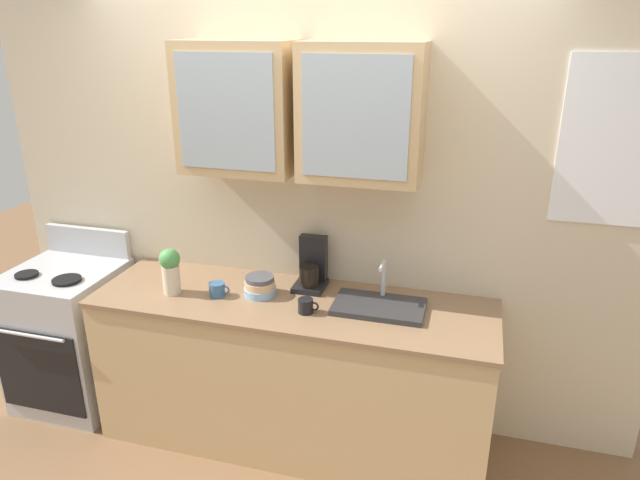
% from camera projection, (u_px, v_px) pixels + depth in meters
% --- Properties ---
extents(ground_plane, '(10.00, 10.00, 0.00)m').
position_uv_depth(ground_plane, '(294.00, 435.00, 3.41)').
color(ground_plane, brown).
extents(back_wall_unit, '(3.81, 0.42, 2.69)m').
position_uv_depth(back_wall_unit, '(309.00, 184.00, 3.19)').
color(back_wall_unit, beige).
rests_on(back_wall_unit, ground_plane).
extents(counter, '(2.19, 0.67, 0.89)m').
position_uv_depth(counter, '(292.00, 371.00, 3.25)').
color(counter, tan).
rests_on(counter, ground_plane).
extents(stove_range, '(0.62, 0.66, 1.07)m').
position_uv_depth(stove_range, '(71.00, 335.00, 3.62)').
color(stove_range, silver).
rests_on(stove_range, ground_plane).
extents(sink_faucet, '(0.48, 0.29, 0.24)m').
position_uv_depth(sink_faucet, '(379.00, 305.00, 3.00)').
color(sink_faucet, '#2D2D30').
rests_on(sink_faucet, counter).
extents(bowl_stack, '(0.18, 0.18, 0.11)m').
position_uv_depth(bowl_stack, '(260.00, 286.00, 3.14)').
color(bowl_stack, '#8CB7E0').
rests_on(bowl_stack, counter).
extents(vase, '(0.11, 0.11, 0.26)m').
position_uv_depth(vase, '(170.00, 269.00, 3.13)').
color(vase, beige).
rests_on(vase, counter).
extents(cup_near_sink, '(0.11, 0.08, 0.08)m').
position_uv_depth(cup_near_sink, '(306.00, 306.00, 2.95)').
color(cup_near_sink, black).
rests_on(cup_near_sink, counter).
extents(cup_near_bowls, '(0.12, 0.09, 0.08)m').
position_uv_depth(cup_near_bowls, '(217.00, 289.00, 3.13)').
color(cup_near_bowls, '#38608C').
rests_on(cup_near_bowls, counter).
extents(coffee_maker, '(0.17, 0.20, 0.29)m').
position_uv_depth(coffee_maker, '(311.00, 269.00, 3.23)').
color(coffee_maker, black).
rests_on(coffee_maker, counter).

